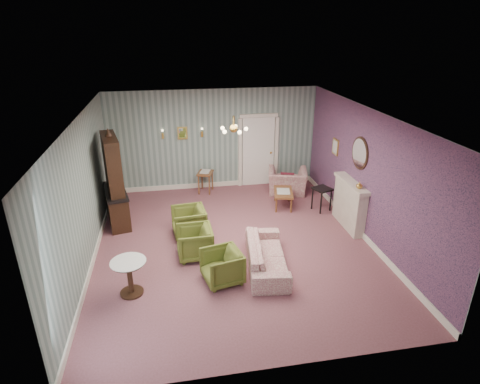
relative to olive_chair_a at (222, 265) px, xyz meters
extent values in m
plane|color=#7E4953|center=(0.45, 1.29, -0.36)|extent=(7.00, 7.00, 0.00)
plane|color=white|center=(0.45, 1.29, 2.54)|extent=(7.00, 7.00, 0.00)
plane|color=slate|center=(0.45, 4.79, 1.09)|extent=(6.00, 0.00, 6.00)
plane|color=slate|center=(0.45, -2.21, 1.09)|extent=(6.00, 0.00, 6.00)
plane|color=slate|center=(-2.55, 1.29, 1.09)|extent=(0.00, 7.00, 7.00)
plane|color=slate|center=(3.45, 1.29, 1.09)|extent=(0.00, 7.00, 7.00)
plane|color=#A15076|center=(3.44, 1.29, 1.09)|extent=(0.00, 7.00, 7.00)
imported|color=#535C20|center=(0.00, 0.00, 0.00)|extent=(0.78, 0.82, 0.71)
imported|color=#535C20|center=(-0.44, 0.97, 0.01)|extent=(0.69, 0.74, 0.74)
imported|color=#535C20|center=(-0.51, 1.92, 0.02)|extent=(0.75, 0.79, 0.75)
imported|color=#8E394C|center=(0.95, 0.32, 0.01)|extent=(0.79, 1.94, 0.74)
imported|color=#8E394C|center=(2.44, 3.94, 0.11)|extent=(1.22, 0.96, 0.94)
imported|color=gold|center=(3.29, 1.29, 0.88)|extent=(0.15, 0.15, 0.15)
cube|color=maroon|center=(2.39, 3.79, 0.12)|extent=(0.41, 0.28, 0.39)
camera|label=1|loc=(-0.79, -6.31, 4.22)|focal=29.72mm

